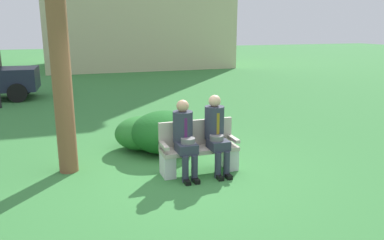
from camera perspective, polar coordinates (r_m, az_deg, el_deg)
ground_plane at (r=6.67m, az=-1.53°, el=-8.25°), size 80.00×80.00×0.00m
park_bench at (r=6.73m, az=0.97°, el=-4.44°), size 1.36×0.44×0.90m
seated_man_left at (r=6.43m, az=-1.12°, el=-2.22°), size 0.34×0.72×1.31m
seated_man_right at (r=6.62m, az=3.61°, el=-1.55°), size 0.34×0.72×1.36m
shrub_near_bench at (r=8.01m, az=-7.51°, el=-1.92°), size 1.11×1.02×0.69m
shrub_mid_lawn at (r=7.73m, az=-4.13°, el=-1.80°), size 1.36×1.25×0.85m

